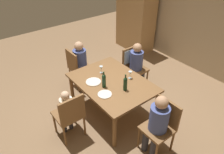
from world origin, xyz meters
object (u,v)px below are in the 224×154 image
chair_left_end (77,66)px  person_man_bearded (137,63)px  person_man_guest (81,61)px  wine_bottle_dark_red (104,80)px  chair_near (70,114)px  wine_glass_near_left (130,73)px  wine_glass_centre (101,68)px  dinner_plate_guest_left (93,82)px  dinner_plate_host (105,94)px  chair_right_end (162,123)px  dining_table (112,85)px  person_woman_host (157,122)px  armoire_cabinet (136,12)px  person_child_small (67,109)px  chair_far_left (132,62)px  wine_bottle_tall_green (125,83)px

chair_left_end → person_man_bearded: person_man_bearded is taller
person_man_guest → wine_bottle_dark_red: 1.23m
chair_near → wine_glass_near_left: chair_near is taller
wine_glass_centre → wine_glass_near_left: bearing=33.4°
wine_bottle_dark_red → dinner_plate_guest_left: bearing=-162.6°
dinner_plate_host → wine_bottle_dark_red: bearing=146.9°
wine_glass_centre → dinner_plate_host: (0.59, -0.34, -0.10)m
chair_right_end → person_man_bearded: 1.70m
dining_table → person_woman_host: (1.15, -0.03, -0.00)m
wine_bottle_dark_red → dining_table: bearing=100.6°
chair_right_end → person_woman_host: size_ratio=0.83×
armoire_cabinet → chair_near: size_ratio=2.37×
person_man_guest → person_child_small: 1.48m
wine_glass_near_left → dining_table: bearing=-109.7°
dining_table → person_man_bearded: 0.99m
armoire_cabinet → chair_right_end: armoire_cabinet is taller
person_child_small → wine_bottle_dark_red: wine_bottle_dark_red is taller
chair_near → wine_glass_near_left: size_ratio=6.17×
person_man_bearded → wine_glass_centre: bearing=-2.6°
chair_far_left → person_woman_host: bearing=59.2°
person_man_guest → dinner_plate_host: (1.37, -0.36, 0.10)m
chair_far_left → person_man_guest: person_man_guest is taller
person_woman_host → wine_bottle_tall_green: person_woman_host is taller
dining_table → dinner_plate_host: size_ratio=6.39×
chair_left_end → chair_near: same height
chair_near → person_woman_host: bearing=-49.2°
person_man_guest → wine_glass_centre: (0.78, -0.01, 0.19)m
chair_near → wine_bottle_dark_red: bearing=3.8°
armoire_cabinet → chair_right_end: size_ratio=2.37×
wine_bottle_dark_red → dinner_plate_guest_left: (-0.23, -0.07, -0.13)m
dinner_plate_host → chair_right_end: bearing=24.4°
chair_near → person_man_bearded: person_man_bearded is taller
armoire_cabinet → wine_glass_near_left: armoire_cabinet is taller
armoire_cabinet → dining_table: (1.87, -2.31, -0.45)m
person_woman_host → person_child_small: bearing=37.9°
person_man_guest → person_child_small: (1.12, -0.96, -0.08)m
wine_bottle_dark_red → wine_glass_near_left: size_ratio=2.08×
person_child_small → wine_bottle_tall_green: (0.36, 0.97, 0.30)m
person_woman_host → person_child_small: size_ratio=1.18×
armoire_cabinet → dinner_plate_host: armoire_cabinet is taller
dining_table → wine_bottle_dark_red: wine_bottle_dark_red is taller
chair_left_end → wine_bottle_tall_green: size_ratio=2.94×
chair_far_left → wine_glass_centre: size_ratio=6.17×
person_child_small → wine_bottle_dark_red: bearing=-4.9°
armoire_cabinet → chair_far_left: 2.02m
person_child_small → wine_glass_centre: bearing=19.5°
chair_right_end → wine_bottle_dark_red: 1.19m
chair_right_end → chair_left_end: bearing=4.4°
chair_left_end → wine_bottle_dark_red: (1.18, -0.12, 0.33)m
chair_left_end → wine_glass_centre: (0.78, 0.10, 0.30)m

